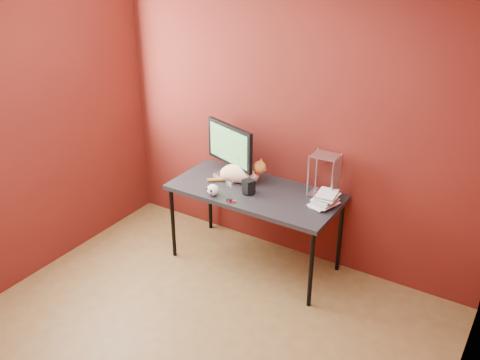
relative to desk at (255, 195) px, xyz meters
The scene contains 11 objects.
room 1.57m from the desk, 83.75° to the right, with size 3.52×3.52×2.61m.
desk is the anchor object (origin of this frame).
monitor 0.48m from the desk, 161.40° to the left, with size 0.57×0.27×0.51m.
cat 0.25m from the desk, 158.67° to the left, with size 0.49×0.30×0.25m.
skull_mug 0.39m from the desk, 133.68° to the right, with size 0.10×0.11×0.10m.
speaker 0.14m from the desk, 103.85° to the right, with size 0.12×0.11×0.13m.
book_stack 0.88m from the desk, ahead, with size 0.22×0.25×1.26m.
wire_rack 0.63m from the desk, 23.77° to the left, with size 0.23×0.19×0.38m.
pocket_knife 0.30m from the desk, 101.27° to the right, with size 0.07×0.02×0.01m, color #A80D21.
black_gadget 0.31m from the desk, 105.37° to the right, with size 0.04×0.03×0.02m, color black.
washer 0.17m from the desk, 66.28° to the right, with size 0.05×0.05×0.00m, color silver.
Camera 1 is at (1.93, -2.23, 2.86)m, focal length 40.00 mm.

